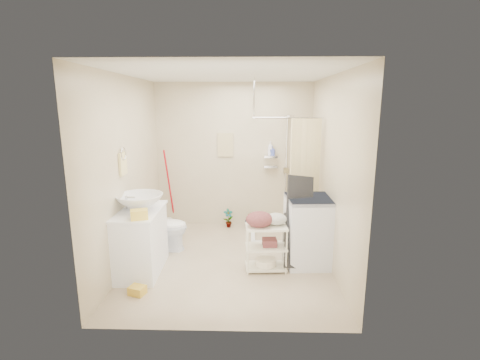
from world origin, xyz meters
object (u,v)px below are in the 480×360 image
at_px(vanity, 141,241).
at_px(washing_machine, 310,230).
at_px(toilet, 163,226).
at_px(laundry_rack, 266,244).

relative_size(vanity, washing_machine, 1.02).
bearing_deg(vanity, toilet, 79.48).
xyz_separation_m(toilet, washing_machine, (2.18, -0.41, 0.11)).
distance_m(vanity, washing_machine, 2.32).
height_order(vanity, laundry_rack, vanity).
relative_size(vanity, toilet, 1.31).
bearing_deg(laundry_rack, vanity, 178.84).
bearing_deg(washing_machine, laundry_rack, -162.24).
bearing_deg(vanity, laundry_rack, 1.34).
bearing_deg(washing_machine, vanity, -175.84).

